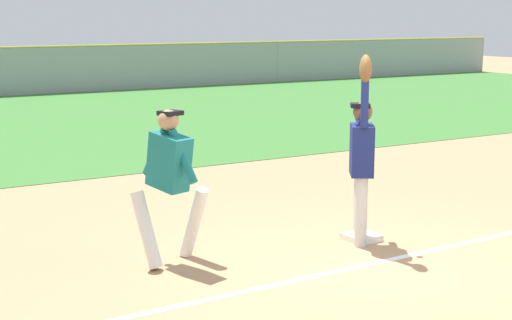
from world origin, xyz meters
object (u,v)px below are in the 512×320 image
object	(u,v)px
baseball	(367,63)
parked_car_silver	(89,66)
fielder	(362,153)
runner	(170,175)
first_base	(362,237)

from	to	relation	value
baseball	parked_car_silver	bearing A→B (deg)	79.27
parked_car_silver	baseball	bearing A→B (deg)	-94.88
fielder	parked_car_silver	xyz separation A→B (m)	(4.55, 23.30, -0.45)
runner	baseball	world-z (taller)	baseball
parked_car_silver	runner	bearing A→B (deg)	-100.76
baseball	parked_car_silver	world-z (taller)	baseball
first_base	parked_car_silver	size ratio (longest dim) A/B	0.08
baseball	parked_car_silver	size ratio (longest dim) A/B	0.02
fielder	baseball	world-z (taller)	fielder
first_base	baseball	size ratio (longest dim) A/B	5.14
fielder	runner	bearing A→B (deg)	20.99
first_base	runner	bearing A→B (deg)	171.03
runner	parked_car_silver	distance (m)	23.80
first_base	parked_car_silver	bearing A→B (deg)	79.20
fielder	first_base	bearing A→B (deg)	-102.72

